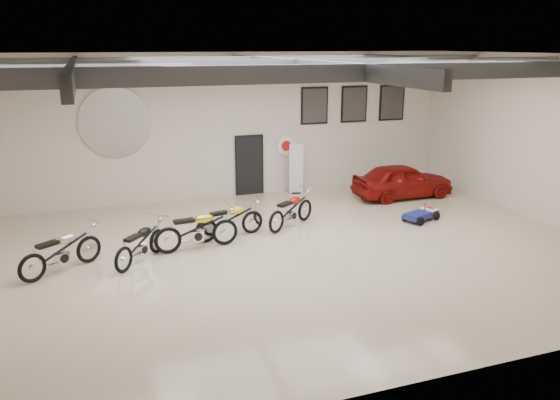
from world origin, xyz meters
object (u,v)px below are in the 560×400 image
object	(u,v)px
motorcycle_black	(141,243)
go_kart	(424,212)
motorcycle_gold	(197,228)
vintage_car	(403,180)
motorcycle_silver	(61,250)
banner_stand	(296,169)
motorcycle_yellow	(229,219)
motorcycle_red	(291,209)

from	to	relation	value
motorcycle_black	go_kart	world-z (taller)	motorcycle_black
motorcycle_gold	vintage_car	bearing A→B (deg)	13.39
go_kart	motorcycle_silver	bearing A→B (deg)	162.25
banner_stand	motorcycle_silver	bearing A→B (deg)	-134.71
banner_stand	go_kart	bearing A→B (deg)	-45.11
vintage_car	motorcycle_silver	bearing A→B (deg)	105.32
motorcycle_silver	motorcycle_black	size ratio (longest dim) A/B	1.07
motorcycle_black	motorcycle_yellow	distance (m)	2.71
banner_stand	motorcycle_black	distance (m)	7.72
motorcycle_gold	motorcycle_yellow	xyz separation A→B (m)	(1.03, 0.58, -0.04)
motorcycle_yellow	go_kart	world-z (taller)	motorcycle_yellow
go_kart	vintage_car	world-z (taller)	vintage_car
motorcycle_red	go_kart	size ratio (longest dim) A/B	1.41
motorcycle_black	motorcycle_red	world-z (taller)	motorcycle_red
motorcycle_black	go_kart	size ratio (longest dim) A/B	1.35
motorcycle_red	motorcycle_black	bearing A→B (deg)	163.00
motorcycle_red	vintage_car	size ratio (longest dim) A/B	0.58
banner_stand	motorcycle_yellow	bearing A→B (deg)	-118.54
vintage_car	go_kart	bearing A→B (deg)	162.77
motorcycle_black	motorcycle_gold	distance (m)	1.55
vintage_car	motorcycle_gold	bearing A→B (deg)	108.62
banner_stand	motorcycle_black	world-z (taller)	banner_stand
go_kart	motorcycle_gold	bearing A→B (deg)	160.35
motorcycle_black	motorcycle_yellow	xyz separation A→B (m)	(2.52, 1.01, 0.02)
motorcycle_yellow	banner_stand	bearing A→B (deg)	35.28
motorcycle_gold	vintage_car	size ratio (longest dim) A/B	0.62
motorcycle_silver	motorcycle_black	xyz separation A→B (m)	(1.84, -0.00, -0.04)
banner_stand	vintage_car	size ratio (longest dim) A/B	0.51
go_kart	motorcycle_red	bearing A→B (deg)	148.60
motorcycle_black	motorcycle_gold	world-z (taller)	motorcycle_gold
banner_stand	motorcycle_gold	bearing A→B (deg)	-121.97
motorcycle_black	motorcycle_red	bearing A→B (deg)	-31.71
motorcycle_silver	motorcycle_red	world-z (taller)	motorcycle_silver
motorcycle_red	go_kart	xyz separation A→B (m)	(4.10, -0.75, -0.27)
motorcycle_gold	motorcycle_red	distance (m)	3.13
motorcycle_red	vintage_car	bearing A→B (deg)	-13.90
motorcycle_red	go_kart	bearing A→B (deg)	-44.10
motorcycle_silver	motorcycle_yellow	distance (m)	4.47
motorcycle_gold	vintage_car	world-z (taller)	vintage_car
motorcycle_silver	vintage_car	xyz separation A→B (m)	(11.19, 3.10, 0.06)
motorcycle_black	vintage_car	world-z (taller)	vintage_car
motorcycle_silver	vintage_car	world-z (taller)	vintage_car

